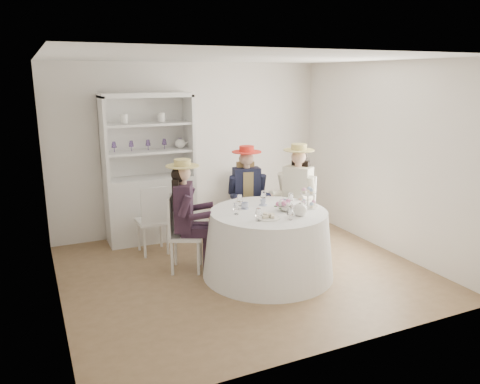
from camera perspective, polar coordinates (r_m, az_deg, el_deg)
name	(u,v)px	position (r m, az deg, el deg)	size (l,w,h in m)	color
ground	(243,271)	(6.23, 0.39, -9.62)	(4.50, 4.50, 0.00)	brown
ceiling	(244,58)	(5.71, 0.44, 16.05)	(4.50, 4.50, 0.00)	white
wall_back	(191,148)	(7.65, -5.98, 5.32)	(4.50, 4.50, 0.00)	silver
wall_front	(341,212)	(4.15, 12.21, -2.38)	(4.50, 4.50, 0.00)	silver
wall_left	(49,188)	(5.30, -22.22, 0.44)	(4.50, 4.50, 0.00)	silver
wall_right	(385,158)	(7.06, 17.23, 4.04)	(4.50, 4.50, 0.00)	silver
tea_table	(268,243)	(6.01, 3.45, -6.23)	(1.68, 1.68, 0.85)	white
hutch	(150,189)	(7.31, -10.91, 0.34)	(1.48, 0.89, 2.26)	silver
side_table	(245,208)	(7.94, 0.56, -1.94)	(0.40, 0.40, 0.63)	silver
hatbox	(245,181)	(7.82, 0.57, 1.36)	(0.31, 0.31, 0.31)	black
guest_left	(186,209)	(6.03, -6.63, -2.08)	(0.62, 0.57, 1.48)	silver
guest_mid	(247,191)	(6.86, 0.84, 0.18)	(0.57, 0.60, 1.51)	silver
guest_right	(297,191)	(6.83, 6.94, 0.18)	(0.67, 0.62, 1.55)	silver
spare_chair	(154,218)	(6.73, -10.50, -3.11)	(0.43, 0.43, 1.01)	silver
teacup_a	(245,206)	(5.95, 0.59, -1.71)	(0.09, 0.09, 0.07)	white
teacup_b	(263,203)	(6.11, 2.83, -1.30)	(0.08, 0.08, 0.07)	white
teacup_c	(283,203)	(6.10, 5.32, -1.35)	(0.10, 0.10, 0.08)	white
flower_bowl	(286,209)	(5.89, 5.66, -2.05)	(0.20, 0.20, 0.05)	white
flower_arrangement	(284,204)	(5.90, 5.36, -1.47)	(0.17, 0.17, 0.06)	pink
table_teapot	(300,210)	(5.70, 7.35, -2.16)	(0.23, 0.16, 0.17)	white
sandwich_plate	(269,217)	(5.57, 3.49, -3.08)	(0.28, 0.28, 0.06)	white
cupcake_stand	(308,200)	(6.07, 8.27, -0.99)	(0.27, 0.27, 0.25)	white
stemware_set	(269,205)	(5.85, 3.52, -1.62)	(0.91, 0.92, 0.15)	white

